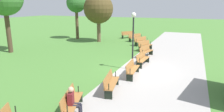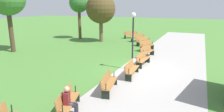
% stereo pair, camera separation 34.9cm
% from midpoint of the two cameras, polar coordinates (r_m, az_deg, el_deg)
% --- Properties ---
extents(ground_plane, '(120.00, 120.00, 0.00)m').
position_cam_midpoint_polar(ground_plane, '(13.50, 8.40, -4.12)').
color(ground_plane, '#477A33').
extents(path_paving, '(42.73, 5.47, 0.01)m').
position_cam_midpoint_polar(path_paving, '(13.22, 14.15, -4.79)').
color(path_paving, '#A39E99').
rests_on(path_paving, ground).
extents(bench_0, '(1.72, 1.61, 0.89)m').
position_cam_midpoint_polar(bench_0, '(26.89, 5.74, 6.12)').
color(bench_0, '#996633').
rests_on(bench_0, ground).
extents(bench_1, '(1.83, 1.45, 0.89)m').
position_cam_midpoint_polar(bench_1, '(24.52, 7.74, 5.29)').
color(bench_1, '#996633').
rests_on(bench_1, ground).
extents(bench_2, '(1.90, 1.27, 0.89)m').
position_cam_midpoint_polar(bench_2, '(22.07, 9.33, 4.25)').
color(bench_2, '#996633').
rests_on(bench_2, ground).
extents(bench_3, '(1.94, 1.06, 0.89)m').
position_cam_midpoint_polar(bench_3, '(19.58, 10.34, 2.96)').
color(bench_3, '#996633').
rests_on(bench_3, ground).
extents(bench_4, '(1.95, 0.84, 0.89)m').
position_cam_midpoint_polar(bench_4, '(17.06, 10.51, 1.31)').
color(bench_4, '#996633').
rests_on(bench_4, ground).
extents(bench_5, '(1.92, 0.60, 0.89)m').
position_cam_midpoint_polar(bench_5, '(14.58, 9.42, -0.83)').
color(bench_5, '#996633').
rests_on(bench_5, ground).
extents(bench_6, '(1.92, 0.60, 0.89)m').
position_cam_midpoint_polar(bench_6, '(12.21, 6.33, -3.68)').
color(bench_6, '#996633').
rests_on(bench_6, ground).
extents(bench_7, '(1.95, 0.84, 0.89)m').
position_cam_midpoint_polar(bench_7, '(10.07, 0.00, -7.52)').
color(bench_7, '#996633').
rests_on(bench_7, ground).
extents(bench_8, '(1.94, 1.06, 0.89)m').
position_cam_midpoint_polar(bench_8, '(8.41, -11.35, -12.39)').
color(bench_8, '#996633').
rests_on(bench_8, ground).
extents(person_seated, '(0.46, 0.59, 1.20)m').
position_cam_midpoint_polar(person_seated, '(8.10, -10.87, -12.18)').
color(person_seated, maroon).
rests_on(person_seated, ground).
extents(tree_1, '(3.43, 3.43, 5.59)m').
position_cam_midpoint_polar(tree_1, '(23.80, -2.79, 13.26)').
color(tree_1, brown).
rests_on(tree_1, ground).
extents(tree_2, '(2.42, 2.42, 5.76)m').
position_cam_midpoint_polar(tree_2, '(26.32, -9.03, 14.53)').
color(tree_2, brown).
rests_on(tree_2, ground).
extents(lamp_post, '(0.32, 0.32, 3.79)m').
position_cam_midpoint_polar(lamp_post, '(13.05, 6.78, 7.28)').
color(lamp_post, black).
rests_on(lamp_post, ground).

